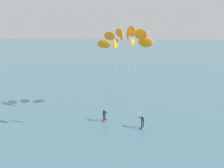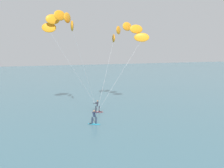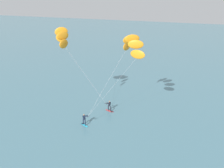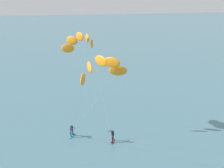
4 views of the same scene
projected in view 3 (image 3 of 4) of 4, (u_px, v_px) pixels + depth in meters
name	position (u px, v px, depth m)	size (l,w,h in m)	color
kitesurfer_nearshore	(130.00, 48.00, 33.64)	(8.36, 6.75, 11.96)	#23ADD1
kitesurfer_mid_water	(64.00, 40.00, 34.33)	(7.86, 6.25, 12.72)	red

